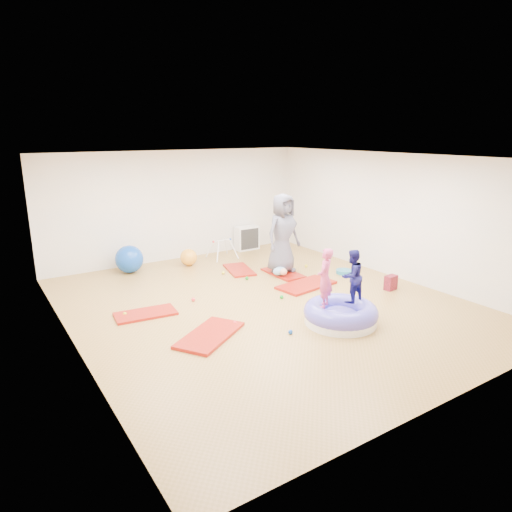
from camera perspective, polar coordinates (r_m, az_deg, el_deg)
room at (r=8.53m, az=1.10°, el=2.79°), size 7.01×8.01×2.81m
gym_mat_front_left at (r=7.62m, az=-5.80°, el=-9.81°), size 1.44×1.25×0.05m
gym_mat_mid_left at (r=8.66m, az=-13.64°, el=-7.02°), size 1.14×0.66×0.05m
gym_mat_center_back at (r=11.02m, az=-2.11°, el=-1.73°), size 0.78×1.17×0.04m
gym_mat_right at (r=9.98m, az=6.29°, el=-3.63°), size 1.39×0.84×0.05m
gym_mat_rear_right at (r=10.77m, az=3.39°, el=-2.15°), size 0.57×1.12×0.05m
inflatable_cushion at (r=8.17m, az=10.52°, el=-7.19°), size 1.30×1.30×0.41m
child_pink at (r=7.82m, az=8.62°, el=-2.40°), size 0.45×0.42×1.04m
child_navy at (r=8.15m, az=11.91°, el=-2.14°), size 0.50×0.40×0.96m
adult_caregiver at (r=10.58m, az=3.36°, el=2.84°), size 0.97×0.70×1.84m
infant at (r=10.48m, az=3.08°, el=-1.92°), size 0.34×0.35×0.20m
ball_pit_balls at (r=9.32m, az=-2.04°, el=-4.85°), size 4.80×3.56×0.08m
exercise_ball_blue at (r=11.19m, az=-15.56°, el=-0.38°), size 0.66×0.66×0.66m
exercise_ball_orange at (r=11.51m, az=-8.42°, el=-0.16°), size 0.42×0.42×0.42m
infant_play_gym at (r=11.97m, az=-4.28°, el=1.23°), size 0.67×0.64×0.51m
cube_shelf at (r=12.91m, az=-1.15°, el=2.27°), size 0.67×0.33×0.67m
balance_disc at (r=10.99m, az=10.98°, el=-1.94°), size 0.39×0.39×0.09m
backpack at (r=10.08m, az=16.49°, el=-3.21°), size 0.29×0.20×0.31m
yellow_toy at (r=7.67m, az=-7.71°, el=-9.80°), size 0.20×0.20×0.03m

